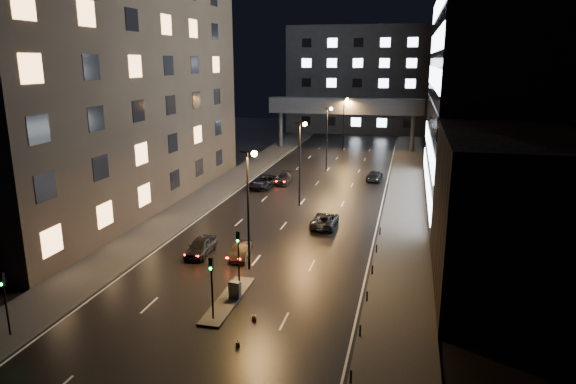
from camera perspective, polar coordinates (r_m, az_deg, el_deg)
name	(u,v)px	position (r m, az deg, el deg)	size (l,w,h in m)	color
ground	(317,183)	(73.56, 3.25, 0.97)	(160.00, 160.00, 0.00)	black
sidewalk_left	(222,186)	(72.11, -7.29, 0.66)	(5.00, 110.00, 0.15)	#383533
sidewalk_right	(406,197)	(67.62, 12.96, -0.52)	(5.00, 110.00, 0.15)	#383533
building_left	(100,34)	(64.81, -20.14, 16.16)	(15.00, 48.00, 40.00)	#2D2319
building_right_low	(508,214)	(41.64, 23.24, -2.22)	(10.00, 18.00, 12.00)	black
building_right_glass	(529,11)	(67.82, 25.25, 17.70)	(20.00, 36.00, 45.00)	black
building_far	(360,80)	(129.13, 8.04, 12.25)	(34.00, 14.00, 25.00)	#333335
skybridge	(345,107)	(101.60, 6.38, 9.40)	(30.00, 3.00, 10.00)	#333335
median_island	(228,300)	(38.62, -6.64, -11.81)	(1.60, 8.00, 0.15)	#383533
traffic_signal_near	(238,249)	(39.57, -5.53, -6.36)	(0.28, 0.34, 4.40)	black
traffic_signal_far	(212,278)	(34.82, -8.49, -9.44)	(0.28, 0.34, 4.40)	black
traffic_signal_corner	(4,294)	(37.08, -29.00, -9.92)	(0.28, 0.34, 4.40)	black
bollard_row	(370,283)	(40.58, 9.08, -9.97)	(0.12, 25.12, 0.90)	black
streetlight_near	(250,195)	(41.75, -4.27, -0.31)	(1.45, 0.50, 10.15)	black
streetlight_mid_a	(301,153)	(60.67, 1.45, 4.37)	(1.45, 0.50, 10.15)	black
streetlight_mid_b	(328,131)	(80.12, 4.46, 6.79)	(1.45, 0.50, 10.15)	black
streetlight_far	(344,117)	(99.78, 6.30, 8.25)	(1.45, 0.50, 10.15)	black
car_away_a	(201,246)	(47.23, -9.66, -5.98)	(1.87, 4.64, 1.58)	black
car_away_b	(241,250)	(46.13, -5.24, -6.48)	(1.43, 4.10, 1.35)	black
car_away_c	(264,182)	(70.97, -2.69, 1.15)	(2.70, 5.86, 1.63)	black
car_away_d	(284,178)	(73.42, -0.46, 1.52)	(1.93, 4.76, 1.38)	black
car_toward_a	(325,220)	(54.42, 4.12, -3.10)	(2.43, 5.27, 1.46)	black
car_toward_b	(374,175)	(76.24, 9.58, 1.82)	(2.02, 4.97, 1.44)	black
utility_cabinet	(235,290)	(38.48, -5.92, -10.74)	(0.82, 0.49, 1.25)	#545457
cone_a	(254,317)	(35.72, -3.80, -13.66)	(0.38, 0.38, 0.57)	#FF480D
cone_b	(238,343)	(32.94, -5.60, -16.36)	(0.33, 0.33, 0.53)	orange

